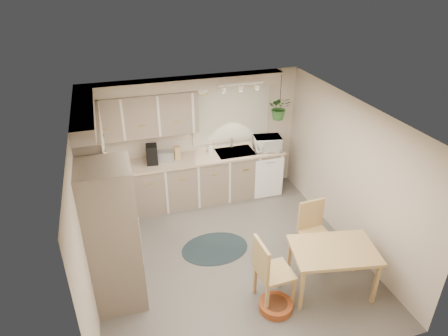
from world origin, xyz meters
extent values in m
plane|color=#625C56|center=(0.00, 0.00, 0.00)|extent=(4.20, 4.20, 0.00)
plane|color=white|center=(0.00, 0.00, 2.40)|extent=(4.20, 4.20, 0.00)
cube|color=beige|center=(0.00, 2.10, 1.20)|extent=(4.00, 0.04, 2.40)
cube|color=beige|center=(0.00, -2.10, 1.20)|extent=(4.00, 0.04, 2.40)
cube|color=beige|center=(-2.00, 0.00, 1.20)|extent=(0.04, 4.20, 2.40)
cube|color=beige|center=(2.00, 0.00, 1.20)|extent=(0.04, 4.20, 2.40)
cube|color=gray|center=(-1.70, 0.88, 0.45)|extent=(0.60, 1.85, 0.90)
cube|color=gray|center=(-0.20, 1.80, 0.45)|extent=(3.60, 0.60, 0.90)
cube|color=tan|center=(-1.69, 0.88, 0.92)|extent=(0.64, 1.89, 0.04)
cube|color=tan|center=(-0.20, 1.79, 0.92)|extent=(3.64, 0.64, 0.04)
cube|color=gray|center=(-1.68, -0.38, 1.05)|extent=(0.65, 0.65, 2.10)
cube|color=white|center=(-1.35, -0.38, 1.05)|extent=(0.02, 0.56, 0.58)
cube|color=gray|center=(-1.82, 1.00, 1.83)|extent=(0.35, 2.00, 0.75)
cube|color=gray|center=(-1.00, 1.93, 1.83)|extent=(2.00, 0.35, 0.75)
cube|color=beige|center=(-1.85, 1.00, 2.30)|extent=(0.30, 2.00, 0.20)
cube|color=beige|center=(-0.20, 1.95, 2.30)|extent=(3.60, 0.30, 0.20)
cube|color=white|center=(-1.68, 0.30, 0.94)|extent=(0.52, 0.58, 0.02)
cube|color=white|center=(-1.70, 0.30, 1.40)|extent=(0.40, 0.60, 0.14)
cube|color=silver|center=(0.70, 2.07, 1.60)|extent=(1.40, 0.02, 1.00)
cube|color=beige|center=(0.70, 2.08, 1.60)|extent=(1.50, 0.02, 1.10)
cube|color=#9C9FA3|center=(0.70, 1.80, 0.90)|extent=(0.70, 0.48, 0.10)
cube|color=white|center=(1.30, 1.49, 0.42)|extent=(0.58, 0.02, 0.83)
cube|color=white|center=(0.70, 1.55, 2.33)|extent=(0.80, 0.04, 0.04)
cylinder|color=#E8C252|center=(0.15, 2.07, 2.18)|extent=(0.30, 0.03, 0.30)
cube|color=tan|center=(1.17, -1.05, 0.36)|extent=(1.27, 0.96, 0.72)
cube|color=tan|center=(0.33, -1.00, 0.51)|extent=(0.50, 0.50, 1.02)
cube|color=tan|center=(1.28, -0.42, 0.48)|extent=(0.48, 0.48, 0.97)
ellipsoid|color=black|center=(-0.15, 0.28, 0.01)|extent=(1.11, 0.84, 0.01)
cylinder|color=#BA4725|center=(0.29, -1.18, 0.05)|extent=(0.47, 0.47, 0.11)
imported|color=white|center=(1.31, 1.70, 1.11)|extent=(0.54, 0.35, 0.34)
imported|color=white|center=(0.25, 1.95, 0.98)|extent=(0.10, 0.19, 0.08)
imported|color=#2B5D25|center=(1.52, 1.70, 1.72)|extent=(0.52, 0.55, 0.35)
cube|color=black|center=(-0.87, 1.80, 1.12)|extent=(0.22, 0.26, 0.35)
cube|color=#9C9FA3|center=(-0.62, 1.82, 1.03)|extent=(0.34, 0.24, 0.19)
cube|color=tan|center=(-0.40, 1.85, 1.06)|extent=(0.11, 0.11, 0.24)
camera|label=1|loc=(-1.52, -4.69, 4.24)|focal=32.00mm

